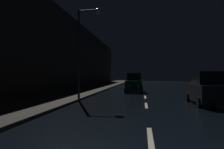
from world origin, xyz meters
TOP-DOWN VIEW (x-y plane):
  - ground at (0.00, 24.50)m, footprint 26.20×84.00m
  - sidewalk_left at (-6.90, 24.50)m, footprint 4.40×84.00m
  - building_facade_left at (-9.50, 21.00)m, footprint 0.80×63.00m
  - lane_centerline at (0.00, 8.71)m, footprint 0.16×13.11m
  - streetlamp_overhead at (-4.32, 10.86)m, footprint 1.70×0.44m
  - car_approaching_headlights at (-1.14, 19.13)m, footprint 1.93×4.17m
  - car_parked_right_near at (3.80, 10.33)m, footprint 1.89×4.10m

SIDE VIEW (x-z plane):
  - ground at x=0.00m, z-range -0.02..0.00m
  - lane_centerline at x=0.00m, z-range 0.00..0.01m
  - sidewalk_left at x=-6.90m, z-range 0.00..0.15m
  - car_parked_right_near at x=3.80m, z-range -0.09..1.97m
  - car_approaching_headlights at x=-1.14m, z-range -0.09..2.01m
  - streetlamp_overhead at x=-4.32m, z-range 1.13..7.79m
  - building_facade_left at x=-9.50m, z-range 0.00..9.39m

